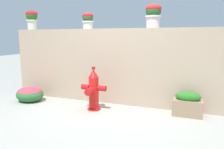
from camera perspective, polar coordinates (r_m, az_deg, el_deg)
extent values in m
plane|color=#9D9C93|center=(3.89, -2.46, -10.84)|extent=(24.00, 24.00, 0.00)
cube|color=tan|center=(4.54, 1.96, 2.10)|extent=(4.88, 0.29, 1.53)
cylinder|color=beige|center=(5.56, -19.97, 11.99)|extent=(0.21, 0.21, 0.22)
cylinder|color=beige|center=(5.56, -20.02, 12.98)|extent=(0.25, 0.25, 0.03)
sphere|color=#23621B|center=(5.57, -20.09, 14.11)|extent=(0.25, 0.25, 0.25)
ellipsoid|color=red|center=(5.57, -20.12, 14.57)|extent=(0.27, 0.27, 0.14)
cylinder|color=silver|center=(4.78, -6.25, 12.63)|extent=(0.21, 0.21, 0.17)
cylinder|color=silver|center=(4.79, -6.27, 13.44)|extent=(0.24, 0.24, 0.03)
sphere|color=#275423|center=(4.80, -6.29, 14.46)|extent=(0.22, 0.22, 0.22)
ellipsoid|color=red|center=(4.80, -6.30, 14.93)|extent=(0.23, 0.23, 0.12)
cylinder|color=beige|center=(4.36, 10.59, 13.24)|extent=(0.25, 0.25, 0.23)
cylinder|color=beige|center=(4.37, 10.63, 14.55)|extent=(0.30, 0.30, 0.03)
sphere|color=#1F561F|center=(4.38, 10.67, 15.87)|extent=(0.29, 0.29, 0.29)
ellipsoid|color=red|center=(4.38, 10.69, 16.52)|extent=(0.30, 0.30, 0.16)
cylinder|color=red|center=(4.26, -4.70, -8.82)|extent=(0.25, 0.25, 0.03)
cylinder|color=red|center=(4.18, -4.75, -4.96)|extent=(0.18, 0.18, 0.62)
cone|color=red|center=(4.10, -4.83, 0.27)|extent=(0.19, 0.19, 0.15)
cylinder|color=red|center=(4.08, -4.85, 1.67)|extent=(0.06, 0.06, 0.05)
cylinder|color=red|center=(4.22, -6.85, -3.20)|extent=(0.15, 0.10, 0.10)
cylinder|color=red|center=(4.08, -2.63, -3.59)|extent=(0.15, 0.10, 0.10)
cylinder|color=red|center=(4.00, -5.85, -4.40)|extent=(0.13, 0.17, 0.13)
ellipsoid|color=#296B2F|center=(5.07, -20.51, -4.88)|extent=(0.59, 0.53, 0.32)
ellipsoid|color=#DB3A4C|center=(5.05, -20.56, -4.09)|extent=(0.53, 0.47, 0.18)
cube|color=#95775A|center=(4.10, 18.96, -8.18)|extent=(0.50, 0.25, 0.29)
ellipsoid|color=#276F20|center=(4.04, 19.12, -5.43)|extent=(0.43, 0.21, 0.18)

